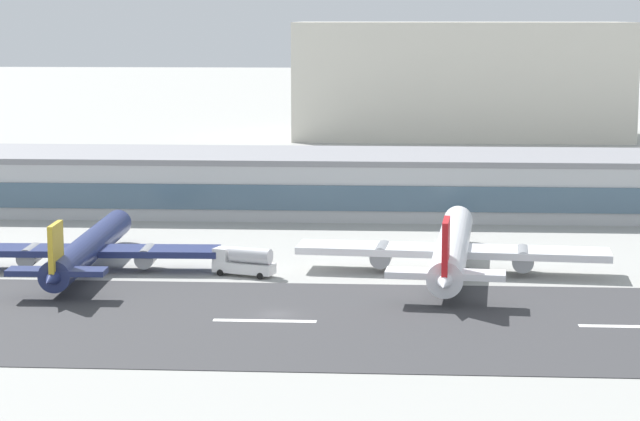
# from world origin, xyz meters

# --- Properties ---
(ground_plane) EXTENTS (1400.00, 1400.00, 0.00)m
(ground_plane) POSITION_xyz_m (0.00, 0.00, 0.00)
(ground_plane) COLOR #9E9E99
(runway_strip) EXTENTS (800.00, 40.48, 0.08)m
(runway_strip) POSITION_xyz_m (0.00, -3.26, 0.04)
(runway_strip) COLOR #38383A
(runway_strip) RESTS_ON ground_plane
(runway_centreline_dash_4) EXTENTS (12.00, 1.20, 0.01)m
(runway_centreline_dash_4) POSITION_xyz_m (-1.09, -3.26, 0.09)
(runway_centreline_dash_4) COLOR white
(runway_centreline_dash_4) RESTS_ON runway_strip
(runway_centreline_dash_5) EXTENTS (12.00, 1.20, 0.01)m
(runway_centreline_dash_5) POSITION_xyz_m (40.80, -3.26, 0.09)
(runway_centreline_dash_5) COLOR white
(runway_centreline_dash_5) RESTS_ON runway_strip
(terminal_building) EXTENTS (200.22, 25.42, 10.63)m
(terminal_building) POSITION_xyz_m (-3.95, 77.40, 5.32)
(terminal_building) COLOR #B7BABC
(terminal_building) RESTS_ON ground_plane
(distant_hotel_block) EXTENTS (95.13, 39.53, 33.23)m
(distant_hotel_block) POSITION_xyz_m (32.12, 217.67, 16.61)
(distant_hotel_block) COLOR beige
(distant_hotel_block) RESTS_ON ground_plane
(airliner_gold_tail_gate_0) EXTENTS (36.32, 46.04, 9.61)m
(airliner_gold_tail_gate_0) POSITION_xyz_m (-28.55, 23.07, 3.06)
(airliner_gold_tail_gate_0) COLOR navy
(airliner_gold_tail_gate_0) RESTS_ON ground_plane
(airliner_red_tail_gate_1) EXTENTS (43.13, 50.92, 10.63)m
(airliner_red_tail_gate_1) POSITION_xyz_m (21.57, 24.54, 3.39)
(airliner_red_tail_gate_1) COLOR white
(airliner_red_tail_gate_1) RESTS_ON ground_plane
(service_fuel_truck_0) EXTENTS (8.89, 5.15, 3.95)m
(service_fuel_truck_0) POSITION_xyz_m (-6.63, 21.56, 2.03)
(service_fuel_truck_0) COLOR white
(service_fuel_truck_0) RESTS_ON ground_plane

